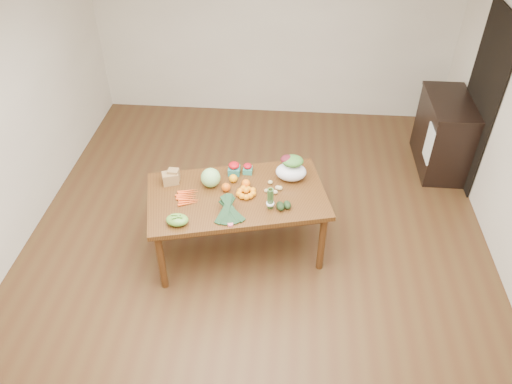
# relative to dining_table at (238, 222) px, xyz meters

# --- Properties ---
(floor) EXTENTS (6.00, 6.00, 0.00)m
(floor) POSITION_rel_dining_table_xyz_m (0.18, -0.02, -0.38)
(floor) COLOR #4F351B
(floor) RESTS_ON ground
(room_walls) EXTENTS (5.02, 6.02, 2.70)m
(room_walls) POSITION_rel_dining_table_xyz_m (0.18, -0.02, 0.97)
(room_walls) COLOR silver
(room_walls) RESTS_ON floor
(dining_table) EXTENTS (1.91, 1.35, 0.75)m
(dining_table) POSITION_rel_dining_table_xyz_m (0.00, 0.00, 0.00)
(dining_table) COLOR #573314
(dining_table) RESTS_ON floor
(doorway_dark) EXTENTS (0.02, 1.00, 2.10)m
(doorway_dark) POSITION_rel_dining_table_xyz_m (2.66, 1.58, 0.68)
(doorway_dark) COLOR black
(doorway_dark) RESTS_ON floor
(cabinet) EXTENTS (0.52, 1.02, 0.94)m
(cabinet) POSITION_rel_dining_table_xyz_m (2.40, 1.74, 0.10)
(cabinet) COLOR black
(cabinet) RESTS_ON floor
(dish_towel) EXTENTS (0.02, 0.28, 0.45)m
(dish_towel) POSITION_rel_dining_table_xyz_m (2.14, 1.38, 0.18)
(dish_towel) COLOR white
(dish_towel) RESTS_ON cabinet
(paper_bag) EXTENTS (0.24, 0.22, 0.15)m
(paper_bag) POSITION_rel_dining_table_xyz_m (-0.68, 0.12, 0.45)
(paper_bag) COLOR olive
(paper_bag) RESTS_ON dining_table
(cabbage) EXTENTS (0.19, 0.19, 0.19)m
(cabbage) POSITION_rel_dining_table_xyz_m (-0.27, 0.12, 0.47)
(cabbage) COLOR #A0D67B
(cabbage) RESTS_ON dining_table
(strawberry_basket_a) EXTENTS (0.14, 0.14, 0.11)m
(strawberry_basket_a) POSITION_rel_dining_table_xyz_m (-0.07, 0.33, 0.43)
(strawberry_basket_a) COLOR red
(strawberry_basket_a) RESTS_ON dining_table
(strawberry_basket_b) EXTENTS (0.11, 0.11, 0.09)m
(strawberry_basket_b) POSITION_rel_dining_table_xyz_m (0.07, 0.36, 0.42)
(strawberry_basket_b) COLOR #B40C21
(strawberry_basket_b) RESTS_ON dining_table
(orange_a) EXTENTS (0.09, 0.09, 0.09)m
(orange_a) POSITION_rel_dining_table_xyz_m (-0.11, 0.04, 0.42)
(orange_a) COLOR orange
(orange_a) RESTS_ON dining_table
(orange_b) EXTENTS (0.09, 0.09, 0.09)m
(orange_b) POSITION_rel_dining_table_xyz_m (-0.06, 0.19, 0.42)
(orange_b) COLOR orange
(orange_b) RESTS_ON dining_table
(orange_c) EXTENTS (0.09, 0.09, 0.09)m
(orange_c) POSITION_rel_dining_table_xyz_m (0.08, 0.12, 0.42)
(orange_c) COLOR orange
(orange_c) RESTS_ON dining_table
(mandarin_cluster) EXTENTS (0.22, 0.22, 0.10)m
(mandarin_cluster) POSITION_rel_dining_table_xyz_m (0.09, -0.01, 0.42)
(mandarin_cluster) COLOR orange
(mandarin_cluster) RESTS_ON dining_table
(carrots) EXTENTS (0.27, 0.29, 0.03)m
(carrots) POSITION_rel_dining_table_xyz_m (-0.48, -0.10, 0.39)
(carrots) COLOR #FF5815
(carrots) RESTS_ON dining_table
(snap_pea_bag) EXTENTS (0.21, 0.16, 0.09)m
(snap_pea_bag) POSITION_rel_dining_table_xyz_m (-0.49, -0.47, 0.42)
(snap_pea_bag) COLOR #629933
(snap_pea_bag) RESTS_ON dining_table
(kale_bunch) EXTENTS (0.41, 0.46, 0.16)m
(kale_bunch) POSITION_rel_dining_table_xyz_m (-0.03, -0.35, 0.45)
(kale_bunch) COLOR black
(kale_bunch) RESTS_ON dining_table
(asparagus_bundle) EXTENTS (0.11, 0.13, 0.26)m
(asparagus_bundle) POSITION_rel_dining_table_xyz_m (0.34, -0.19, 0.50)
(asparagus_bundle) COLOR #447A38
(asparagus_bundle) RESTS_ON dining_table
(potato_a) EXTENTS (0.05, 0.04, 0.04)m
(potato_a) POSITION_rel_dining_table_xyz_m (0.29, 0.05, 0.39)
(potato_a) COLOR tan
(potato_a) RESTS_ON dining_table
(potato_b) EXTENTS (0.05, 0.05, 0.04)m
(potato_b) POSITION_rel_dining_table_xyz_m (0.37, 0.04, 0.40)
(potato_b) COLOR #DBB47E
(potato_b) RESTS_ON dining_table
(potato_c) EXTENTS (0.05, 0.05, 0.04)m
(potato_c) POSITION_rel_dining_table_xyz_m (0.39, 0.11, 0.40)
(potato_c) COLOR tan
(potato_c) RESTS_ON dining_table
(potato_d) EXTENTS (0.05, 0.04, 0.04)m
(potato_d) POSITION_rel_dining_table_xyz_m (0.32, 0.19, 0.40)
(potato_d) COLOR #D2C379
(potato_d) RESTS_ON dining_table
(potato_e) EXTENTS (0.05, 0.05, 0.05)m
(potato_e) POSITION_rel_dining_table_xyz_m (0.42, 0.10, 0.40)
(potato_e) COLOR #DAC87E
(potato_e) RESTS_ON dining_table
(avocado_a) EXTENTS (0.11, 0.13, 0.08)m
(avocado_a) POSITION_rel_dining_table_xyz_m (0.43, -0.19, 0.41)
(avocado_a) COLOR black
(avocado_a) RESTS_ON dining_table
(avocado_b) EXTENTS (0.10, 0.12, 0.07)m
(avocado_b) POSITION_rel_dining_table_xyz_m (0.50, -0.16, 0.41)
(avocado_b) COLOR black
(avocado_b) RESTS_ON dining_table
(salad_bag) EXTENTS (0.36, 0.30, 0.24)m
(salad_bag) POSITION_rel_dining_table_xyz_m (0.52, 0.29, 0.50)
(salad_bag) COLOR white
(salad_bag) RESTS_ON dining_table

